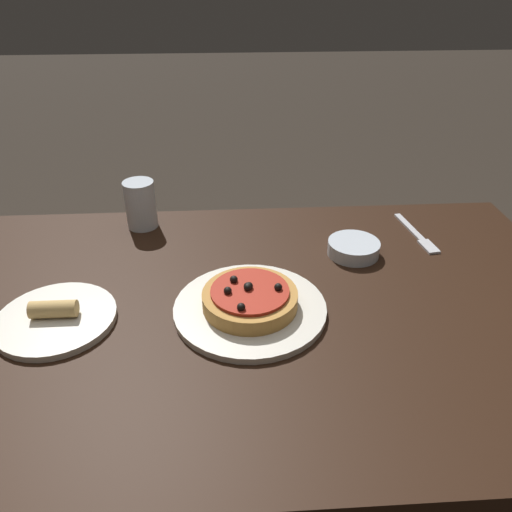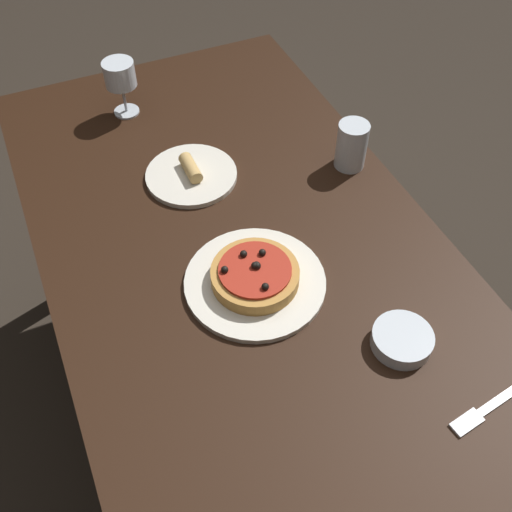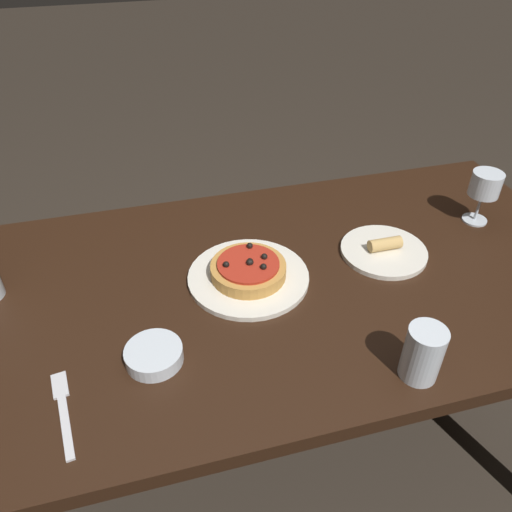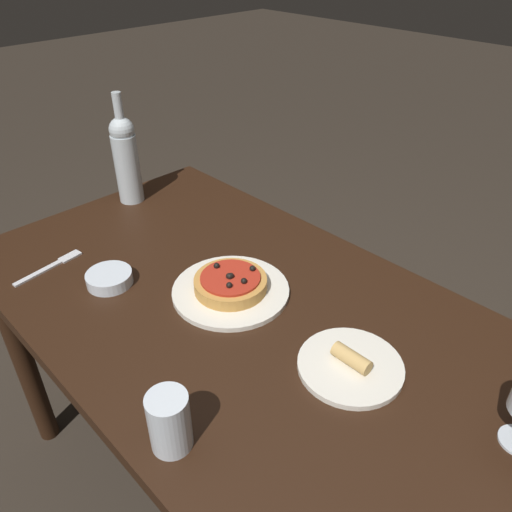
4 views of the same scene
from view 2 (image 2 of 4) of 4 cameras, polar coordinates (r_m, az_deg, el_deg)
ground_plane at (r=1.82m, az=-0.78°, el=-14.72°), size 14.00×14.00×0.00m
dining_table at (r=1.27m, az=-1.09°, el=-1.92°), size 1.45×0.77×0.74m
dinner_plate at (r=1.13m, az=-0.09°, el=-2.50°), size 0.27×0.27×0.01m
pizza at (r=1.11m, az=-0.10°, el=-1.78°), size 0.17×0.17×0.05m
wine_glass at (r=1.50m, az=-12.84°, el=16.35°), size 0.07×0.07×0.14m
water_cup at (r=1.35m, az=9.09°, el=10.36°), size 0.07×0.07×0.11m
side_bowl at (r=1.08m, az=13.73°, el=-7.75°), size 0.11×0.11×0.03m
fork at (r=1.07m, az=21.34°, el=-13.25°), size 0.05×0.18×0.00m
side_plate at (r=1.34m, az=-6.18°, el=7.74°), size 0.20×0.20×0.04m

